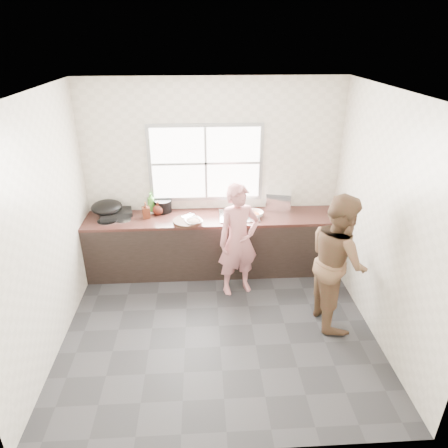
{
  "coord_description": "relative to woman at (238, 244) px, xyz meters",
  "views": [
    {
      "loc": [
        -0.16,
        -3.8,
        3.2
      ],
      "look_at": [
        0.1,
        0.65,
        1.05
      ],
      "focal_mm": 32.0,
      "sensor_mm": 36.0,
      "label": 1
    }
  ],
  "objects": [
    {
      "name": "floor",
      "position": [
        -0.29,
        -0.74,
        -0.72
      ],
      "size": [
        3.6,
        3.2,
        0.01
      ],
      "primitive_type": "cube",
      "color": "#2A2A2C",
      "rests_on": "ground"
    },
    {
      "name": "ceiling",
      "position": [
        -0.29,
        -0.74,
        1.99
      ],
      "size": [
        3.6,
        3.2,
        0.01
      ],
      "primitive_type": "cube",
      "color": "silver",
      "rests_on": "wall_back"
    },
    {
      "name": "wall_back",
      "position": [
        -0.29,
        0.87,
        0.63
      ],
      "size": [
        3.6,
        0.01,
        2.7
      ],
      "primitive_type": "cube",
      "color": "beige",
      "rests_on": "ground"
    },
    {
      "name": "wall_left",
      "position": [
        -2.1,
        -0.74,
        0.63
      ],
      "size": [
        0.01,
        3.2,
        2.7
      ],
      "primitive_type": "cube",
      "color": "silver",
      "rests_on": "ground"
    },
    {
      "name": "wall_right",
      "position": [
        1.51,
        -0.74,
        0.63
      ],
      "size": [
        0.01,
        3.2,
        2.7
      ],
      "primitive_type": "cube",
      "color": "silver",
      "rests_on": "ground"
    },
    {
      "name": "wall_front",
      "position": [
        -0.29,
        -2.34,
        0.63
      ],
      "size": [
        3.6,
        0.01,
        2.7
      ],
      "primitive_type": "cube",
      "color": "silver",
      "rests_on": "ground"
    },
    {
      "name": "cabinet",
      "position": [
        -0.29,
        0.55,
        -0.31
      ],
      "size": [
        3.6,
        0.62,
        0.82
      ],
      "primitive_type": "cube",
      "color": "black",
      "rests_on": "floor"
    },
    {
      "name": "countertop",
      "position": [
        -0.29,
        0.55,
        0.12
      ],
      "size": [
        3.6,
        0.64,
        0.04
      ],
      "primitive_type": "cube",
      "color": "#361B16",
      "rests_on": "cabinet"
    },
    {
      "name": "sink",
      "position": [
        0.06,
        0.55,
        0.15
      ],
      "size": [
        0.55,
        0.45,
        0.02
      ],
      "primitive_type": "cube",
      "color": "silver",
      "rests_on": "countertop"
    },
    {
      "name": "faucet",
      "position": [
        0.06,
        0.75,
        0.29
      ],
      "size": [
        0.02,
        0.02,
        0.3
      ],
      "primitive_type": "cylinder",
      "color": "silver",
      "rests_on": "countertop"
    },
    {
      "name": "window_frame",
      "position": [
        -0.39,
        0.85,
        0.83
      ],
      "size": [
        1.6,
        0.05,
        1.1
      ],
      "primitive_type": "cube",
      "color": "#9EA0A5",
      "rests_on": "wall_back"
    },
    {
      "name": "window_glazing",
      "position": [
        -0.39,
        0.83,
        0.83
      ],
      "size": [
        1.5,
        0.01,
        1.0
      ],
      "primitive_type": "cube",
      "color": "white",
      "rests_on": "window_frame"
    },
    {
      "name": "woman",
      "position": [
        0.0,
        0.0,
        0.0
      ],
      "size": [
        0.6,
        0.48,
        1.43
      ],
      "primitive_type": "imported",
      "rotation": [
        0.0,
        0.0,
        0.3
      ],
      "color": "#D07C7F",
      "rests_on": "floor"
    },
    {
      "name": "person_side",
      "position": [
        1.09,
        -0.66,
        0.1
      ],
      "size": [
        0.67,
        0.83,
        1.63
      ],
      "primitive_type": "imported",
      "rotation": [
        0.0,
        0.0,
        1.63
      ],
      "color": "brown",
      "rests_on": "floor"
    },
    {
      "name": "cutting_board",
      "position": [
        -0.66,
        0.38,
        0.16
      ],
      "size": [
        0.48,
        0.48,
        0.04
      ],
      "primitive_type": "cylinder",
      "rotation": [
        0.0,
        0.0,
        -0.28
      ],
      "color": "black",
      "rests_on": "countertop"
    },
    {
      "name": "cleaver",
      "position": [
        -0.65,
        0.51,
        0.19
      ],
      "size": [
        0.2,
        0.19,
        0.01
      ],
      "primitive_type": "cube",
      "rotation": [
        0.0,
        0.0,
        0.77
      ],
      "color": "silver",
      "rests_on": "cutting_board"
    },
    {
      "name": "bowl_mince",
      "position": [
        -0.58,
        0.34,
        0.17
      ],
      "size": [
        0.3,
        0.3,
        0.06
      ],
      "primitive_type": "imported",
      "rotation": [
        0.0,
        0.0,
        0.41
      ],
      "color": "white",
      "rests_on": "countertop"
    },
    {
      "name": "bowl_crabs",
      "position": [
        0.27,
        0.52,
        0.18
      ],
      "size": [
        0.25,
        0.25,
        0.06
      ],
      "primitive_type": "imported",
      "rotation": [
        0.0,
        0.0,
        -0.37
      ],
      "color": "white",
      "rests_on": "countertop"
    },
    {
      "name": "bowl_held",
      "position": [
        -0.04,
        0.41,
        0.17
      ],
      "size": [
        0.21,
        0.21,
        0.06
      ],
      "primitive_type": "imported",
      "rotation": [
        0.0,
        0.0,
        0.13
      ],
      "color": "silver",
      "rests_on": "countertop"
    },
    {
      "name": "black_pot",
      "position": [
        -1.02,
        0.77,
        0.23
      ],
      "size": [
        0.27,
        0.27,
        0.17
      ],
      "primitive_type": "cylinder",
      "rotation": [
        0.0,
        0.0,
        -0.14
      ],
      "color": "black",
      "rests_on": "countertop"
    },
    {
      "name": "plate_food",
      "position": [
        -1.23,
        0.77,
        0.15
      ],
      "size": [
        0.26,
        0.26,
        0.02
      ],
      "primitive_type": "cylinder",
      "rotation": [
        0.0,
        0.0,
        0.35
      ],
      "color": "white",
      "rests_on": "countertop"
    },
    {
      "name": "bottle_green",
      "position": [
        -1.19,
        0.78,
        0.29
      ],
      "size": [
        0.12,
        0.12,
        0.29
      ],
      "primitive_type": "imported",
      "rotation": [
        0.0,
        0.0,
        -0.07
      ],
      "color": "#438F2F",
      "rests_on": "countertop"
    },
    {
      "name": "bottle_brown_tall",
      "position": [
        -1.24,
        0.58,
        0.25
      ],
      "size": [
        0.12,
        0.12,
        0.21
      ],
      "primitive_type": "imported",
      "rotation": [
        0.0,
        0.0,
        0.26
      ],
      "color": "#4D2213",
      "rests_on": "countertop"
    },
    {
      "name": "bottle_brown_short",
      "position": [
        -1.08,
        0.68,
        0.24
      ],
      "size": [
        0.17,
        0.17,
        0.18
      ],
      "primitive_type": "imported",
      "rotation": [
        0.0,
        0.0,
        -0.21
      ],
      "color": "#421910",
      "rests_on": "countertop"
    },
    {
      "name": "glass_jar",
      "position": [
        -1.23,
        0.69,
        0.19
      ],
      "size": [
        0.07,
        0.07,
        0.1
      ],
      "primitive_type": "cylinder",
      "rotation": [
        0.0,
        0.0,
        -0.02
      ],
      "color": "silver",
      "rests_on": "countertop"
    },
    {
      "name": "burner",
      "position": [
        -1.69,
        0.77,
        0.18
      ],
      "size": [
        0.53,
        0.53,
        0.07
      ],
      "primitive_type": "cube",
      "rotation": [
        0.0,
        0.0,
        0.22
      ],
      "color": "black",
      "rests_on": "countertop"
    },
    {
      "name": "wok",
      "position": [
        -1.79,
        0.66,
        0.28
      ],
      "size": [
        0.52,
        0.52,
        0.16
      ],
      "primitive_type": "ellipsoid",
      "rotation": [
        0.0,
        0.0,
        -0.24
      ],
      "color": "black",
      "rests_on": "burner"
    },
    {
      "name": "dish_rack",
      "position": [
        0.66,
        0.78,
        0.28
      ],
      "size": [
        0.4,
        0.32,
        0.26
      ],
      "primitive_type": "cube",
      "rotation": [
        0.0,
        0.0,
        -0.23
      ],
      "color": "white",
      "rests_on": "countertop"
    },
    {
      "name": "pot_lid_left",
      "position": [
        -1.76,
        0.48,
        0.15
      ],
      "size": [
        0.32,
        0.32,
        0.01
      ],
      "primitive_type": "cylinder",
      "rotation": [
        0.0,
        0.0,
        -0.19
      ],
      "color": "#B0B0B7",
      "rests_on": "countertop"
    },
    {
      "name": "pot_lid_right",
      "position": [
        -1.55,
        0.51,
        0.15
      ],
      "size": [
        0.28,
        0.28,
        0.01
      ],
      "primitive_type": "cylinder",
      "rotation": [
        0.0,
        0.0,
        -0.29
      ],
      "color": "silver",
      "rests_on": "countertop"
    }
  ]
}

